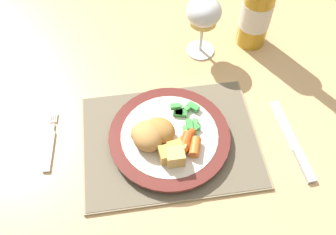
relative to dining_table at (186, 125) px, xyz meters
name	(u,v)px	position (x,y,z in m)	size (l,w,h in m)	color
ground_plane	(179,223)	(0.00, 0.00, -0.66)	(6.00, 6.00, 0.00)	#4C4238
dining_table	(186,125)	(0.00, 0.00, 0.00)	(1.52, 0.88, 0.74)	tan
placemat	(170,141)	(-0.05, -0.09, 0.09)	(0.34, 0.25, 0.01)	gray
dinner_plate	(169,137)	(-0.05, -0.09, 0.10)	(0.23, 0.23, 0.02)	silver
breaded_croquettes	(150,134)	(-0.09, -0.09, 0.13)	(0.10, 0.09, 0.04)	#A87033
green_beans_pile	(187,118)	(-0.01, -0.06, 0.11)	(0.06, 0.08, 0.02)	#338438
glazed_carrots	(187,144)	(-0.02, -0.12, 0.12)	(0.06, 0.07, 0.02)	#CC5119
fork	(50,147)	(-0.28, -0.07, 0.09)	(0.03, 0.13, 0.01)	silver
table_knife	(295,147)	(0.19, -0.14, 0.09)	(0.03, 0.19, 0.01)	silver
wine_glass	(204,15)	(0.06, 0.15, 0.19)	(0.08, 0.08, 0.14)	silver
bottle	(259,4)	(0.18, 0.16, 0.19)	(0.07, 0.07, 0.29)	gold
roast_potatoes	(174,153)	(-0.05, -0.14, 0.12)	(0.05, 0.05, 0.03)	#E5BC66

